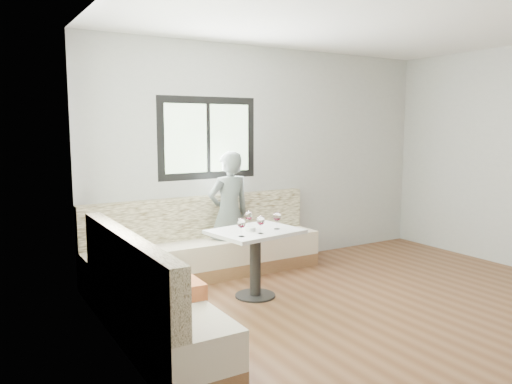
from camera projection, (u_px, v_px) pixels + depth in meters
room at (408, 169)px, 4.47m from camera, size 5.01×5.01×2.81m
banquette at (185, 269)px, 5.15m from camera, size 2.90×2.80×0.95m
table at (255, 247)px, 5.23m from camera, size 0.97×0.80×0.72m
person at (229, 214)px, 5.99m from camera, size 0.57×0.39×1.50m
olive_ramekin at (251, 229)px, 5.15m from camera, size 0.11×0.11×0.04m
wine_glass_a at (242, 224)px, 4.87m from camera, size 0.08×0.08×0.19m
wine_glass_b at (261, 221)px, 5.01m from camera, size 0.08×0.08×0.19m
wine_glass_c at (277, 217)px, 5.22m from camera, size 0.08×0.08×0.19m
wine_glass_d at (249, 216)px, 5.28m from camera, size 0.08×0.08×0.19m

